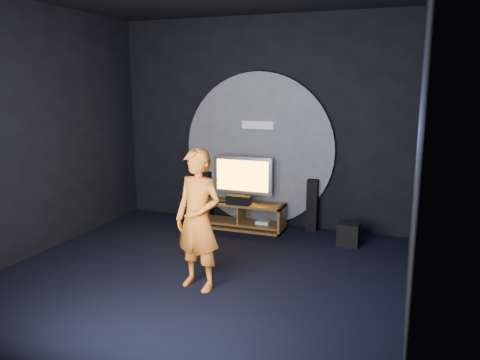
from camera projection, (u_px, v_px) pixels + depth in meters
name	position (u px, v px, depth m)	size (l,w,h in m)	color
floor	(198.00, 275.00, 5.97)	(5.00, 5.00, 0.00)	black
back_wall	(260.00, 123.00, 7.91)	(5.00, 0.04, 3.50)	black
front_wall	(43.00, 175.00, 3.32)	(5.00, 0.04, 3.50)	black
left_wall	(32.00, 131.00, 6.46)	(0.04, 5.00, 3.50)	black
right_wall	(417.00, 148.00, 4.77)	(0.04, 5.00, 3.50)	black
wall_disc_panel	(258.00, 149.00, 7.95)	(2.60, 0.11, 2.60)	#515156
media_console	(242.00, 217.00, 7.86)	(1.45, 0.45, 0.45)	brown
tv	(243.00, 177.00, 7.79)	(1.01, 0.22, 0.76)	#ADADB4
center_speaker	(238.00, 200.00, 7.67)	(0.40, 0.15, 0.15)	black
remote	(221.00, 202.00, 7.81)	(0.18, 0.05, 0.02)	black
tower_speaker_left	(206.00, 196.00, 8.36)	(0.17, 0.19, 0.87)	black
tower_speaker_right	(312.00, 205.00, 7.71)	(0.17, 0.19, 0.87)	black
subwoofer	(348.00, 234.00, 7.05)	(0.32, 0.32, 0.35)	black
player	(198.00, 220.00, 5.44)	(0.61, 0.40, 1.68)	#C55F1A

